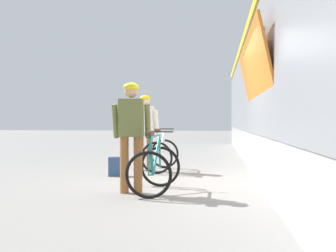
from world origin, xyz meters
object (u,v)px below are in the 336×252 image
object	(u,v)px
train_car	(323,83)
bicycle_near_teal	(155,167)
cyclist_far_in_white	(145,125)
backpack_on_platform	(115,166)
bicycle_far_white	(161,154)
cyclist_near_in_olive	(131,127)

from	to	relation	value
train_car	bicycle_near_teal	bearing A→B (deg)	-144.21
cyclist_far_in_white	backpack_on_platform	distance (m)	1.33
bicycle_far_white	backpack_on_platform	size ratio (longest dim) A/B	2.71
bicycle_near_teal	train_car	bearing A→B (deg)	35.79
backpack_on_platform	train_car	bearing A→B (deg)	-4.57
train_car	bicycle_far_white	distance (m)	3.87
cyclist_far_in_white	bicycle_near_teal	xyz separation A→B (m)	(0.67, -2.53, -0.65)
train_car	backpack_on_platform	world-z (taller)	train_car
bicycle_far_white	backpack_on_platform	xyz separation A→B (m)	(-0.83, -0.91, -0.20)
cyclist_near_in_olive	train_car	bearing A→B (deg)	34.14
train_car	bicycle_near_teal	xyz separation A→B (m)	(-3.23, -2.33, -1.56)
train_car	cyclist_near_in_olive	xyz separation A→B (m)	(-3.59, -2.44, -0.91)
cyclist_near_in_olive	cyclist_far_in_white	distance (m)	2.66
cyclist_near_in_olive	cyclist_far_in_white	size ratio (longest dim) A/B	1.00
backpack_on_platform	cyclist_far_in_white	bearing A→B (deg)	49.61
bicycle_far_white	bicycle_near_teal	bearing A→B (deg)	-83.27
cyclist_near_in_olive	backpack_on_platform	distance (m)	2.07
cyclist_near_in_olive	bicycle_near_teal	world-z (taller)	cyclist_near_in_olive
cyclist_far_in_white	bicycle_near_teal	world-z (taller)	cyclist_far_in_white
train_car	backpack_on_platform	size ratio (longest dim) A/B	53.25
cyclist_near_in_olive	bicycle_far_white	distance (m)	2.71
train_car	bicycle_near_teal	distance (m)	4.28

